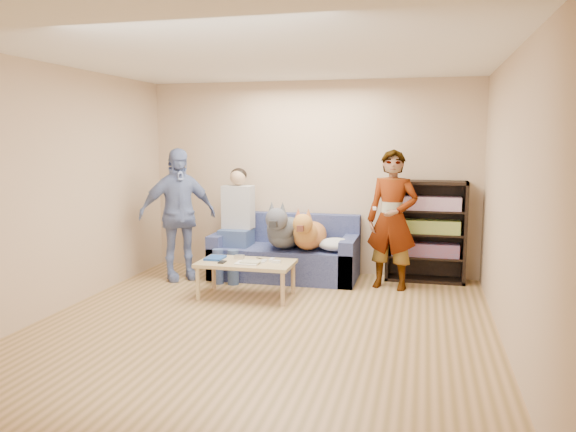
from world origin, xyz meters
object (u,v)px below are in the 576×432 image
(person_seated, at_px, (236,219))
(bookshelf, at_px, (426,229))
(person_standing_right, at_px, (392,220))
(sofa, at_px, (286,256))
(notebook_blue, at_px, (215,258))
(dog_gray, at_px, (285,231))
(coffee_table, at_px, (246,266))
(person_standing_left, at_px, (178,214))
(camera_silver, at_px, (240,257))
(dog_tan, at_px, (309,234))

(person_seated, bearing_deg, bookshelf, 8.37)
(person_standing_right, relative_size, person_seated, 1.16)
(sofa, bearing_deg, notebook_blue, -121.93)
(dog_gray, relative_size, coffee_table, 1.15)
(person_standing_left, relative_size, coffee_table, 1.56)
(camera_silver, bearing_deg, person_standing_right, 21.53)
(notebook_blue, distance_m, coffee_table, 0.41)
(person_seated, xyz_separation_m, dog_gray, (0.68, -0.07, -0.12))
(bookshelf, bearing_deg, person_standing_left, -167.97)
(notebook_blue, bearing_deg, person_standing_right, 20.53)
(person_standing_left, relative_size, sofa, 0.90)
(notebook_blue, xyz_separation_m, camera_silver, (0.28, 0.07, 0.01))
(person_standing_left, height_order, camera_silver, person_standing_left)
(person_seated, bearing_deg, dog_gray, -5.77)
(dog_tan, distance_m, bookshelf, 1.51)
(notebook_blue, xyz_separation_m, coffee_table, (0.40, -0.05, -0.06))
(notebook_blue, relative_size, sofa, 0.14)
(sofa, xyz_separation_m, coffee_table, (-0.22, -1.04, 0.09))
(dog_tan, relative_size, coffee_table, 1.05)
(person_seated, relative_size, dog_gray, 1.16)
(person_seated, bearing_deg, sofa, 11.05)
(person_standing_right, relative_size, person_standing_left, 1.00)
(person_standing_left, distance_m, notebook_blue, 1.00)
(notebook_blue, relative_size, coffee_table, 0.24)
(person_standing_left, xyz_separation_m, sofa, (1.34, 0.43, -0.57))
(dog_gray, bearing_deg, dog_tan, -2.30)
(person_standing_right, relative_size, bookshelf, 1.31)
(person_seated, xyz_separation_m, dog_tan, (1.00, -0.08, -0.14))
(person_seated, height_order, dog_gray, person_seated)
(person_standing_left, bearing_deg, dog_tan, -32.33)
(sofa, bearing_deg, camera_silver, -110.07)
(notebook_blue, bearing_deg, coffee_table, -7.13)
(coffee_table, relative_size, bookshelf, 0.85)
(sofa, bearing_deg, person_standing_right, -9.52)
(person_seated, relative_size, bookshelf, 1.13)
(notebook_blue, relative_size, dog_tan, 0.22)
(person_standing_left, xyz_separation_m, camera_silver, (1.00, -0.48, -0.41))
(dog_gray, bearing_deg, person_seated, 174.23)
(camera_silver, relative_size, sofa, 0.06)
(notebook_blue, bearing_deg, camera_silver, 14.04)
(camera_silver, xyz_separation_m, dog_gray, (0.37, 0.72, 0.21))
(camera_silver, xyz_separation_m, coffee_table, (0.12, -0.12, -0.07))
(notebook_blue, xyz_separation_m, person_seated, (-0.03, 0.86, 0.34))
(person_standing_right, height_order, dog_gray, person_standing_right)
(person_standing_right, xyz_separation_m, person_standing_left, (-2.73, -0.20, 0.00))
(sofa, bearing_deg, coffee_table, -101.72)
(person_seated, bearing_deg, person_standing_left, -155.90)
(person_seated, relative_size, coffee_table, 1.34)
(dog_gray, xyz_separation_m, bookshelf, (1.77, 0.43, 0.02))
(person_standing_right, distance_m, person_standing_left, 2.74)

